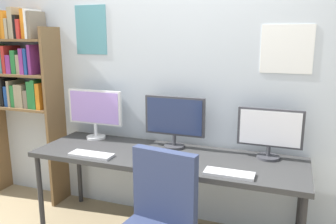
# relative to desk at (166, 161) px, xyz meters

# --- Properties ---
(wall_back) EXTENTS (4.62, 0.11, 2.60)m
(wall_back) POSITION_rel_desk_xyz_m (-0.00, 0.42, 0.61)
(wall_back) COLOR silver
(wall_back) RESTS_ON ground_plane
(desk) EXTENTS (2.22, 0.68, 0.74)m
(desk) POSITION_rel_desk_xyz_m (0.00, 0.00, 0.00)
(desk) COLOR #333333
(desk) RESTS_ON ground_plane
(bookshelf) EXTENTS (0.83, 0.28, 1.96)m
(bookshelf) POSITION_rel_desk_xyz_m (-1.68, 0.23, 0.61)
(bookshelf) COLOR brown
(bookshelf) RESTS_ON ground_plane
(monitor_left) EXTENTS (0.55, 0.18, 0.46)m
(monitor_left) POSITION_rel_desk_xyz_m (-0.79, 0.21, 0.32)
(monitor_left) COLOR silver
(monitor_left) RESTS_ON desk
(monitor_center) EXTENTS (0.53, 0.18, 0.45)m
(monitor_center) POSITION_rel_desk_xyz_m (0.00, 0.21, 0.30)
(monitor_center) COLOR #38383D
(monitor_center) RESTS_ON desk
(monitor_right) EXTENTS (0.50, 0.18, 0.40)m
(monitor_right) POSITION_rel_desk_xyz_m (0.79, 0.21, 0.27)
(monitor_right) COLOR #38383D
(monitor_right) RESTS_ON desk
(keyboard_left) EXTENTS (0.36, 0.13, 0.02)m
(keyboard_left) POSITION_rel_desk_xyz_m (-0.56, -0.23, 0.06)
(keyboard_left) COLOR silver
(keyboard_left) RESTS_ON desk
(keyboard_right) EXTENTS (0.35, 0.13, 0.02)m
(keyboard_right) POSITION_rel_desk_xyz_m (0.56, -0.23, 0.06)
(keyboard_right) COLOR silver
(keyboard_right) RESTS_ON desk
(computer_mouse) EXTENTS (0.06, 0.10, 0.03)m
(computer_mouse) POSITION_rel_desk_xyz_m (0.17, -0.22, 0.07)
(computer_mouse) COLOR silver
(computer_mouse) RESTS_ON desk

